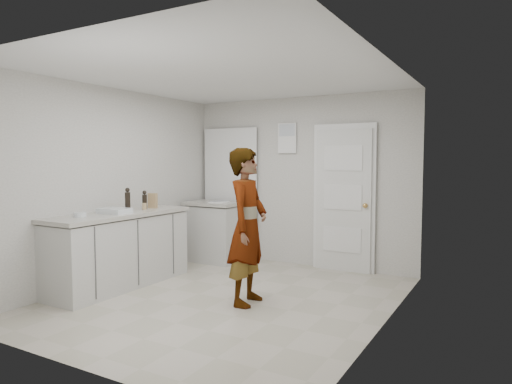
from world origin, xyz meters
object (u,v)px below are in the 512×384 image
Objects in this scene: oil_cruet_a at (145,200)px; egg_bowl at (80,215)px; spice_jar at (144,206)px; oil_cruet_b at (128,200)px; cake_mix_box at (153,201)px; person at (248,226)px; baking_dish at (114,211)px.

egg_bowl is at bearing -93.96° from oil_cruet_a.
oil_cruet_a is at bearing 125.83° from spice_jar.
oil_cruet_b is at bearing -95.73° from spice_jar.
cake_mix_box reaches higher than spice_jar.
spice_jar is (-1.68, 0.19, 0.12)m from person.
spice_jar is at bearing -54.17° from oil_cruet_a.
egg_bowl is at bearing -95.16° from spice_jar.
cake_mix_box reaches higher than egg_bowl.
cake_mix_box is at bearing 91.06° from oil_cruet_b.
oil_cruet_a reaches higher than baking_dish.
oil_cruet_a is 0.98m from egg_bowl.
egg_bowl is (-0.09, -0.95, -0.02)m from spice_jar.
oil_cruet_b is (-0.03, -0.27, 0.10)m from spice_jar.
egg_bowl is (-0.07, -0.97, -0.09)m from oil_cruet_a.
spice_jar reaches higher than egg_bowl.
cake_mix_box is 1.15m from egg_bowl.
cake_mix_box is at bearing 90.94° from baking_dish.
spice_jar is 0.23× the size of baking_dish.
spice_jar is at bearing 87.18° from baking_dish.
spice_jar is at bearing 75.01° from person.
cake_mix_box is 0.53× the size of baking_dish.
person is 1.74m from baking_dish.
oil_cruet_a is at bearing 89.33° from baking_dish.
person is 6.83× the size of oil_cruet_a.
person reaches higher than oil_cruet_a.
baking_dish is at bearing -89.32° from oil_cruet_b.
baking_dish is (-0.01, -0.52, -0.09)m from oil_cruet_a.
cake_mix_box reaches higher than baking_dish.
person is 1.73m from oil_cruet_a.
oil_cruet_b is at bearing 85.07° from egg_bowl.
person reaches higher than egg_bowl.
spice_jar is 0.61× the size of egg_bowl.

